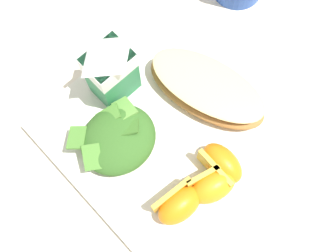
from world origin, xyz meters
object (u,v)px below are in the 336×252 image
at_px(cheesy_pizza_bread, 209,91).
at_px(milk_carton, 110,68).
at_px(white_plate, 168,130).
at_px(green_salad_pile, 118,139).
at_px(orange_wedge_front, 179,204).
at_px(orange_wedge_rear, 221,164).
at_px(orange_wedge_middle, 212,185).

xyz_separation_m(cheesy_pizza_bread, milk_carton, (-0.08, 0.10, 0.04)).
xyz_separation_m(white_plate, cheesy_pizza_bread, (0.07, -0.00, 0.03)).
bearing_deg(milk_carton, white_plate, -83.06).
relative_size(green_salad_pile, orange_wedge_front, 1.70).
bearing_deg(cheesy_pizza_bread, milk_carton, 130.67).
height_order(white_plate, orange_wedge_front, orange_wedge_front).
height_order(orange_wedge_front, orange_wedge_rear, same).
bearing_deg(orange_wedge_rear, white_plate, 97.56).
bearing_deg(orange_wedge_middle, white_plate, 80.77).
relative_size(green_salad_pile, orange_wedge_rear, 1.74).
distance_m(white_plate, orange_wedge_front, 0.11).
bearing_deg(orange_wedge_front, green_salad_pile, 89.41).
xyz_separation_m(milk_carton, orange_wedge_front, (-0.05, -0.18, -0.04)).
distance_m(cheesy_pizza_bread, orange_wedge_middle, 0.13).
bearing_deg(orange_wedge_middle, green_salad_pile, 109.94).
xyz_separation_m(cheesy_pizza_bread, green_salad_pile, (-0.13, 0.03, 0.00)).
relative_size(cheesy_pizza_bread, orange_wedge_front, 2.93).
distance_m(milk_carton, orange_wedge_middle, 0.19).
xyz_separation_m(white_plate, green_salad_pile, (-0.06, 0.03, 0.03)).
xyz_separation_m(white_plate, orange_wedge_middle, (-0.02, -0.10, 0.03)).
distance_m(green_salad_pile, orange_wedge_rear, 0.13).
xyz_separation_m(orange_wedge_middle, orange_wedge_rear, (0.03, 0.01, 0.00)).
bearing_deg(cheesy_pizza_bread, orange_wedge_middle, -133.66).
distance_m(white_plate, green_salad_pile, 0.07).
bearing_deg(milk_carton, green_salad_pile, -127.79).
height_order(cheesy_pizza_bread, green_salad_pile, green_salad_pile).
bearing_deg(orange_wedge_rear, orange_wedge_middle, -157.75).
relative_size(orange_wedge_front, orange_wedge_middle, 0.94).
relative_size(white_plate, orange_wedge_middle, 4.17).
bearing_deg(white_plate, cheesy_pizza_bread, -3.30).
bearing_deg(cheesy_pizza_bread, green_salad_pile, 166.05).
height_order(cheesy_pizza_bread, orange_wedge_front, orange_wedge_front).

